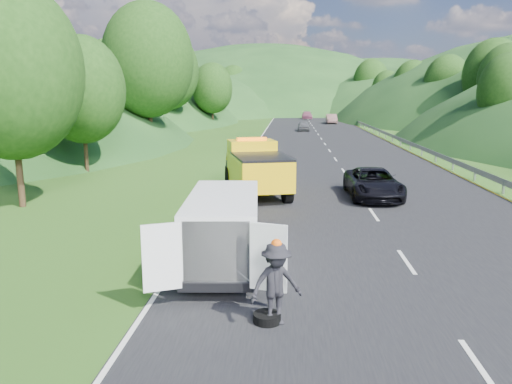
# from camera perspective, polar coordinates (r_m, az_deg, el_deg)

# --- Properties ---
(ground) EXTENTS (320.00, 320.00, 0.00)m
(ground) POSITION_cam_1_polar(r_m,az_deg,el_deg) (17.39, 5.61, -5.62)
(ground) COLOR #38661E
(ground) RESTS_ON ground
(road_surface) EXTENTS (14.00, 200.00, 0.02)m
(road_surface) POSITION_cam_1_polar(r_m,az_deg,el_deg) (56.97, 7.47, 6.05)
(road_surface) COLOR black
(road_surface) RESTS_ON ground
(guardrail) EXTENTS (0.06, 140.00, 1.52)m
(guardrail) POSITION_cam_1_polar(r_m,az_deg,el_deg) (70.17, 12.84, 6.81)
(guardrail) COLOR gray
(guardrail) RESTS_ON ground
(tree_line_left) EXTENTS (14.00, 140.00, 14.00)m
(tree_line_left) POSITION_cam_1_polar(r_m,az_deg,el_deg) (78.98, -9.74, 7.39)
(tree_line_left) COLOR #295218
(tree_line_left) RESTS_ON ground
(tree_line_right) EXTENTS (14.00, 140.00, 14.00)m
(tree_line_right) POSITION_cam_1_polar(r_m,az_deg,el_deg) (80.34, 21.06, 6.87)
(tree_line_right) COLOR #295218
(tree_line_right) RESTS_ON ground
(hills_backdrop) EXTENTS (201.00, 288.60, 44.00)m
(hills_backdrop) POSITION_cam_1_polar(r_m,az_deg,el_deg) (151.59, 6.60, 9.21)
(hills_backdrop) COLOR #2D5B23
(hills_backdrop) RESTS_ON ground
(tow_truck) EXTENTS (3.92, 6.85, 2.78)m
(tow_truck) POSITION_cam_1_polar(r_m,az_deg,el_deg) (24.98, 0.01, 2.77)
(tow_truck) COLOR black
(tow_truck) RESTS_ON ground
(white_van) EXTENTS (3.34, 6.24, 2.17)m
(white_van) POSITION_cam_1_polar(r_m,az_deg,el_deg) (14.57, -3.70, -3.90)
(white_van) COLOR black
(white_van) RESTS_ON ground
(woman) EXTENTS (0.53, 0.64, 1.51)m
(woman) POSITION_cam_1_polar(r_m,az_deg,el_deg) (19.26, -6.45, -3.97)
(woman) COLOR white
(woman) RESTS_ON ground
(child) EXTENTS (0.63, 0.57, 1.06)m
(child) POSITION_cam_1_polar(r_m,az_deg,el_deg) (16.68, -2.72, -6.32)
(child) COLOR tan
(child) RESTS_ON ground
(worker) EXTENTS (1.38, 1.14, 1.86)m
(worker) POSITION_cam_1_polar(r_m,az_deg,el_deg) (11.39, 2.27, -14.93)
(worker) COLOR black
(worker) RESTS_ON ground
(suitcase) EXTENTS (0.40, 0.31, 0.57)m
(suitcase) POSITION_cam_1_polar(r_m,az_deg,el_deg) (17.40, -11.02, -4.79)
(suitcase) COLOR #5F5F47
(suitcase) RESTS_ON ground
(spare_tire) EXTENTS (0.62, 0.62, 0.20)m
(spare_tire) POSITION_cam_1_polar(r_m,az_deg,el_deg) (11.47, 1.27, -14.73)
(spare_tire) COLOR black
(spare_tire) RESTS_ON ground
(passing_suv) EXTENTS (2.48, 5.19, 1.43)m
(passing_suv) POSITION_cam_1_polar(r_m,az_deg,el_deg) (25.03, 13.18, -0.66)
(passing_suv) COLOR black
(passing_suv) RESTS_ON ground
(dist_car_a) EXTENTS (1.55, 3.86, 1.32)m
(dist_car_a) POSITION_cam_1_polar(r_m,az_deg,el_deg) (68.83, 5.46, 6.96)
(dist_car_a) COLOR #4B4C50
(dist_car_a) RESTS_ON ground
(dist_car_b) EXTENTS (1.69, 4.85, 1.60)m
(dist_car_b) POSITION_cam_1_polar(r_m,az_deg,el_deg) (86.26, 8.60, 7.73)
(dist_car_b) COLOR brown
(dist_car_b) RESTS_ON ground
(dist_car_c) EXTENTS (2.03, 5.00, 1.45)m
(dist_car_c) POSITION_cam_1_polar(r_m,az_deg,el_deg) (101.72, 5.85, 8.30)
(dist_car_c) COLOR #934964
(dist_car_c) RESTS_ON ground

